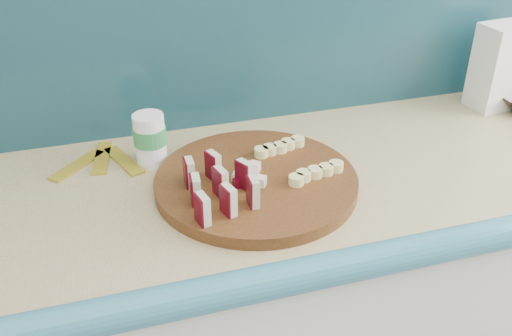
{
  "coord_description": "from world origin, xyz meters",
  "views": [
    {
      "loc": [
        -0.34,
        0.54,
        1.54
      ],
      "look_at": [
        -0.06,
        1.48,
        0.96
      ],
      "focal_mm": 40.0,
      "sensor_mm": 36.0,
      "label": 1
    }
  ],
  "objects": [
    {
      "name": "banana_peel",
      "position": [
        -0.35,
        1.67,
        0.91
      ],
      "size": [
        0.2,
        0.17,
        0.01
      ],
      "rotation": [
        0.0,
        0.0,
        -0.34
      ],
      "color": "gold",
      "rests_on": "kitchen_counter"
    },
    {
      "name": "flour_bag",
      "position": [
        0.65,
        1.68,
        1.02
      ],
      "size": [
        0.13,
        0.1,
        0.22
      ],
      "primitive_type": "cube",
      "rotation": [
        0.0,
        0.0,
        0.09
      ],
      "color": "white",
      "rests_on": "kitchen_counter"
    },
    {
      "name": "apple_chunks",
      "position": [
        -0.08,
        1.47,
        0.95
      ],
      "size": [
        0.06,
        0.07,
        0.02
      ],
      "color": "#FCECCA",
      "rests_on": "cutting_board"
    },
    {
      "name": "kitchen_counter",
      "position": [
        0.1,
        1.5,
        0.46
      ],
      "size": [
        2.2,
        0.63,
        0.91
      ],
      "color": "white",
      "rests_on": "ground"
    },
    {
      "name": "apple_wedges",
      "position": [
        -0.15,
        1.42,
        0.96
      ],
      "size": [
        0.13,
        0.18,
        0.06
      ],
      "color": "beige",
      "rests_on": "cutting_board"
    },
    {
      "name": "cutting_board",
      "position": [
        -0.06,
        1.48,
        0.92
      ],
      "size": [
        0.5,
        0.5,
        0.03
      ],
      "primitive_type": "cylinder",
      "rotation": [
        0.0,
        0.0,
        0.26
      ],
      "color": "#3F250D",
      "rests_on": "kitchen_counter"
    },
    {
      "name": "banana_slices",
      "position": [
        0.04,
        1.5,
        0.94
      ],
      "size": [
        0.16,
        0.17,
        0.02
      ],
      "color": "#EDE590",
      "rests_on": "cutting_board"
    },
    {
      "name": "backsplash",
      "position": [
        0.1,
        1.79,
        1.16
      ],
      "size": [
        2.2,
        0.02,
        0.5
      ],
      "primitive_type": "cube",
      "color": "teal",
      "rests_on": "kitchen_counter"
    },
    {
      "name": "canister",
      "position": [
        -0.24,
        1.64,
        0.97
      ],
      "size": [
        0.07,
        0.07,
        0.11
      ],
      "rotation": [
        0.0,
        0.0,
        -0.39
      ],
      "color": "white",
      "rests_on": "kitchen_counter"
    }
  ]
}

